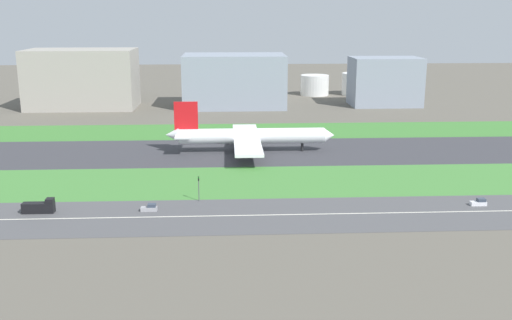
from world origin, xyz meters
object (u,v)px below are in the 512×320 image
(airliner, at_px, (247,136))
(office_tower, at_px, (385,82))
(hangar_building, at_px, (234,81))
(fuel_tank_west, at_px, (266,83))
(car_1, at_px, (150,208))
(truck_1, at_px, (39,207))
(terminal_building, at_px, (82,79))
(car_0, at_px, (479,202))
(fuel_tank_east, at_px, (358,84))
(fuel_tank_centre, at_px, (315,85))
(traffic_light, at_px, (199,187))

(airliner, xyz_separation_m, office_tower, (83.87, 114.00, 7.57))
(hangar_building, height_order, fuel_tank_west, hangar_building)
(car_1, bearing_deg, fuel_tank_west, 78.20)
(truck_1, bearing_deg, terminal_building, 99.43)
(hangar_building, distance_m, office_tower, 87.16)
(car_0, xyz_separation_m, fuel_tank_east, (16.63, 227.00, 6.19))
(hangar_building, xyz_separation_m, office_tower, (87.15, 0.00, -0.99))
(truck_1, height_order, hangar_building, hangar_building)
(hangar_building, xyz_separation_m, fuel_tank_west, (21.57, 45.00, -6.57))
(fuel_tank_west, relative_size, fuel_tank_centre, 1.34)
(truck_1, relative_size, traffic_light, 1.17)
(truck_1, height_order, car_0, truck_1)
(fuel_tank_west, xyz_separation_m, fuel_tank_centre, (31.54, 0.00, -1.69))
(car_0, xyz_separation_m, fuel_tank_centre, (-12.35, 227.00, 5.61))
(hangar_building, relative_size, fuel_tank_west, 2.33)
(fuel_tank_west, bearing_deg, office_tower, -34.46)
(car_0, distance_m, terminal_building, 236.96)
(car_0, height_order, fuel_tank_centre, fuel_tank_centre)
(traffic_light, distance_m, office_tower, 200.92)
(truck_1, xyz_separation_m, terminal_building, (-30.24, 182.00, 14.70))
(car_0, bearing_deg, hangar_building, 109.78)
(truck_1, relative_size, terminal_building, 0.14)
(car_1, xyz_separation_m, office_tower, (112.99, 182.00, 12.88))
(airliner, distance_m, terminal_building, 144.84)
(car_1, distance_m, hangar_building, 184.35)
(car_1, relative_size, fuel_tank_west, 0.18)
(office_tower, bearing_deg, fuel_tank_centre, 127.11)
(terminal_building, bearing_deg, hangar_building, 0.00)
(office_tower, bearing_deg, traffic_light, -119.88)
(car_1, height_order, office_tower, office_tower)
(airliner, height_order, fuel_tank_east, airliner)
(car_0, height_order, fuel_tank_east, fuel_tank_east)
(car_1, height_order, traffic_light, traffic_light)
(airliner, height_order, car_1, airliner)
(truck_1, height_order, car_1, truck_1)
(terminal_building, bearing_deg, car_0, -50.33)
(traffic_light, height_order, fuel_tank_west, fuel_tank_west)
(terminal_building, relative_size, office_tower, 1.51)
(car_1, relative_size, fuel_tank_centre, 0.24)
(truck_1, height_order, fuel_tank_east, fuel_tank_east)
(car_1, xyz_separation_m, terminal_building, (-59.65, 182.00, 15.45))
(fuel_tank_centre, height_order, fuel_tank_east, fuel_tank_east)
(car_1, xyz_separation_m, fuel_tank_centre, (78.95, 227.00, 5.61))
(fuel_tank_centre, bearing_deg, fuel_tank_west, 180.00)
(hangar_building, distance_m, fuel_tank_east, 93.93)
(airliner, xyz_separation_m, truck_1, (-58.53, -68.00, -4.56))
(car_0, xyz_separation_m, traffic_light, (-78.30, 7.99, 3.37))
(truck_1, bearing_deg, fuel_tank_west, 71.30)
(car_1, bearing_deg, office_tower, 58.17)
(hangar_building, relative_size, fuel_tank_centre, 3.12)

